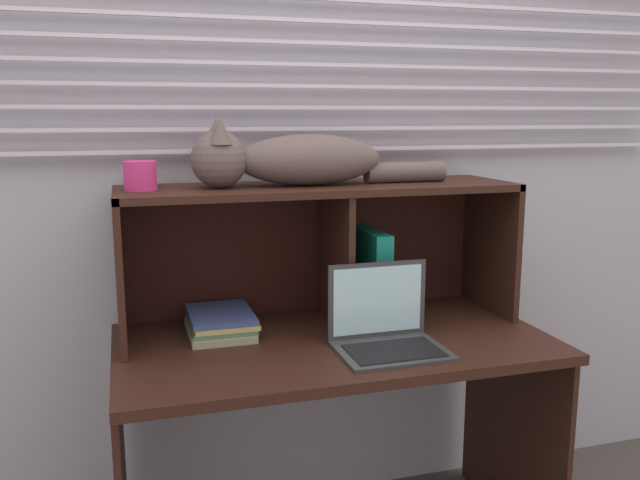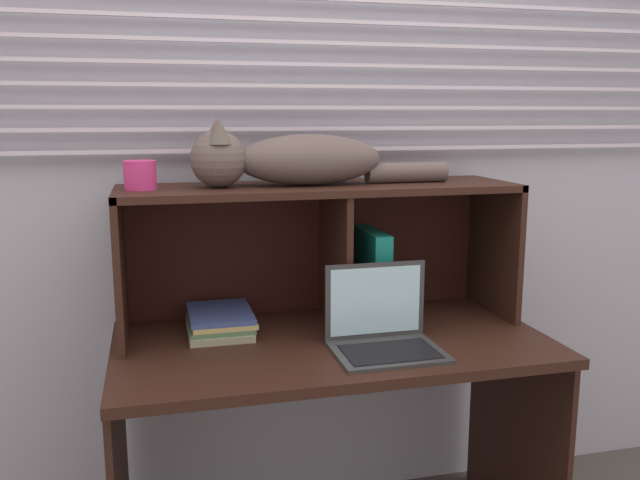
% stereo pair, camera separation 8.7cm
% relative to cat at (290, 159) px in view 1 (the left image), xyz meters
% --- Properties ---
extents(back_panel_with_blinds, '(4.40, 0.08, 2.50)m').
position_rel_cat_xyz_m(back_panel_with_blinds, '(0.09, 0.22, 0.01)').
color(back_panel_with_blinds, '#B0B0BB').
rests_on(back_panel_with_blinds, ground).
extents(desk, '(1.28, 0.67, 0.72)m').
position_rel_cat_xyz_m(desk, '(0.09, -0.15, -0.67)').
color(desk, black).
rests_on(desk, ground).
extents(hutch_shelf_unit, '(1.23, 0.35, 0.45)m').
position_rel_cat_xyz_m(hutch_shelf_unit, '(0.10, 0.03, -0.22)').
color(hutch_shelf_unit, black).
rests_on(hutch_shelf_unit, desk).
extents(cat, '(0.81, 0.18, 0.20)m').
position_rel_cat_xyz_m(cat, '(0.00, 0.00, 0.00)').
color(cat, brown).
rests_on(cat, hutch_shelf_unit).
extents(laptop, '(0.30, 0.24, 0.24)m').
position_rel_cat_xyz_m(laptop, '(0.21, -0.27, -0.48)').
color(laptop, '#373737').
rests_on(laptop, desk).
extents(binder_upright, '(0.06, 0.25, 0.30)m').
position_rel_cat_xyz_m(binder_upright, '(0.26, -0.00, -0.38)').
color(binder_upright, '#158170').
rests_on(binder_upright, desk).
extents(book_stack, '(0.20, 0.26, 0.07)m').
position_rel_cat_xyz_m(book_stack, '(-0.22, 0.00, -0.49)').
color(book_stack, gray).
rests_on(book_stack, desk).
extents(small_basket, '(0.09, 0.09, 0.08)m').
position_rel_cat_xyz_m(small_basket, '(-0.44, -0.00, -0.04)').
color(small_basket, '#CF3275').
rests_on(small_basket, hutch_shelf_unit).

